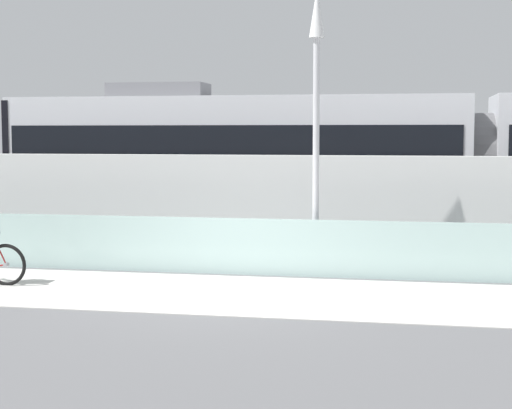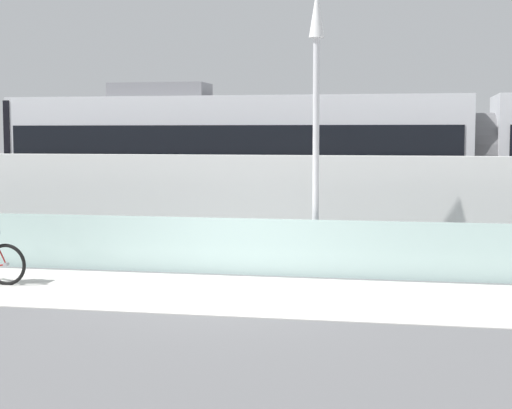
# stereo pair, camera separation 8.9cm
# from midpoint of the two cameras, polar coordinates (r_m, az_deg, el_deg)

# --- Properties ---
(ground_plane) EXTENTS (200.00, 200.00, 0.00)m
(ground_plane) POSITION_cam_midpoint_polar(r_m,az_deg,el_deg) (13.27, -2.29, -6.25)
(ground_plane) COLOR slate
(bike_path_deck) EXTENTS (32.00, 3.20, 0.01)m
(bike_path_deck) POSITION_cam_midpoint_polar(r_m,az_deg,el_deg) (13.27, -2.29, -6.23)
(bike_path_deck) COLOR silver
(bike_path_deck) RESTS_ON ground
(glass_parapet) EXTENTS (32.00, 0.05, 1.04)m
(glass_parapet) POSITION_cam_midpoint_polar(r_m,az_deg,el_deg) (14.97, -0.69, -2.95)
(glass_parapet) COLOR silver
(glass_parapet) RESTS_ON ground
(concrete_barrier_wall) EXTENTS (32.00, 0.36, 2.14)m
(concrete_barrier_wall) POSITION_cam_midpoint_polar(r_m,az_deg,el_deg) (16.66, 0.54, -0.23)
(concrete_barrier_wall) COLOR silver
(concrete_barrier_wall) RESTS_ON ground
(tram_rail_near) EXTENTS (32.00, 0.08, 0.01)m
(tram_rail_near) POSITION_cam_midpoint_polar(r_m,az_deg,el_deg) (19.21, 1.86, -2.74)
(tram_rail_near) COLOR #595654
(tram_rail_near) RESTS_ON ground
(tram_rail_far) EXTENTS (32.00, 0.08, 0.01)m
(tram_rail_far) POSITION_cam_midpoint_polar(r_m,az_deg,el_deg) (20.62, 2.48, -2.21)
(tram_rail_far) COLOR #595654
(tram_rail_far) RESTS_ON ground
(tram) EXTENTS (22.56, 2.54, 3.81)m
(tram) POSITION_cam_midpoint_polar(r_m,az_deg,el_deg) (19.60, 15.20, 2.79)
(tram) COLOR silver
(tram) RESTS_ON ground
(lamp_post_antenna) EXTENTS (0.28, 0.28, 5.20)m
(lamp_post_antenna) POSITION_cam_midpoint_polar(r_m,az_deg,el_deg) (14.95, 4.05, 7.68)
(lamp_post_antenna) COLOR gray
(lamp_post_antenna) RESTS_ON ground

